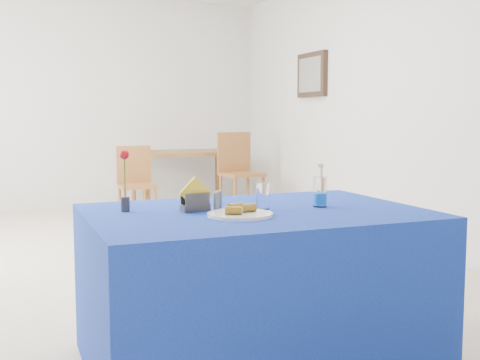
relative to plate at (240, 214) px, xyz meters
The scene contains 16 objects.
floor 2.36m from the plate, 90.75° to the left, with size 7.00×7.00×0.00m, color beige.
room_shell 2.43m from the plate, 90.75° to the left, with size 7.00×7.00×7.00m.
picture_frame 4.64m from the plate, 57.48° to the left, with size 0.06×0.64×0.52m, color black.
picture_art 4.62m from the plate, 57.75° to the left, with size 0.02×0.52×0.40m, color #998C66.
plate is the anchor object (origin of this frame).
drinking_glass 0.24m from the plate, 39.79° to the left, with size 0.07×0.07×0.13m, color white.
salt_shaker 0.23m from the plate, 99.17° to the left, with size 0.03×0.03×0.09m, color slate.
pepper_shaker 0.27m from the plate, 91.20° to the left, with size 0.03×0.03×0.09m, color slate.
blue_table 0.43m from the plate, 44.75° to the left, with size 1.60×1.10×0.76m.
water_bottle 0.50m from the plate, 14.11° to the left, with size 0.07×0.07×0.21m.
napkin_holder 0.26m from the plate, 125.20° to the left, with size 0.16×0.08×0.17m.
rose_vase 0.58m from the plate, 144.48° to the left, with size 0.05×0.05×0.29m.
oak_table 5.33m from the plate, 76.41° to the left, with size 1.30×0.84×0.76m.
chair_bg_left 4.25m from the plate, 84.50° to the left, with size 0.40×0.40×0.88m.
chair_bg_right 4.75m from the plate, 68.55° to the left, with size 0.50×0.50×1.02m.
banana_pieces 0.03m from the plate, 82.37° to the left, with size 0.17×0.15×0.04m.
Camera 1 is at (-0.97, -4.74, 1.21)m, focal length 45.00 mm.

